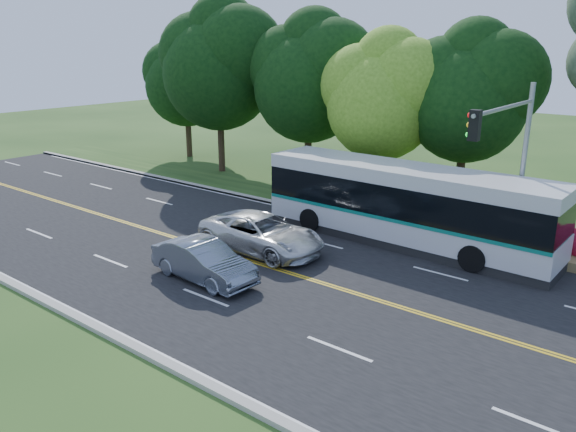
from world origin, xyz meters
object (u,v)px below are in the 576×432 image
Objects in this scene: suv at (262,233)px; transit_bus at (405,206)px; sedan at (204,261)px; traffic_signal at (510,150)px.

transit_bus is at bearing -41.56° from suv.
transit_bus is 9.16m from sedan.
traffic_signal is 10.21m from suv.
sedan is at bearing -113.99° from transit_bus.
transit_bus is at bearing 174.69° from traffic_signal.
suv is (-8.45, -4.23, -3.87)m from traffic_signal.
sedan is (-3.88, -8.24, -0.95)m from transit_bus.
transit_bus is 2.32× the size of suv.
transit_bus reaches higher than suv.
transit_bus is 6.31m from suv.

